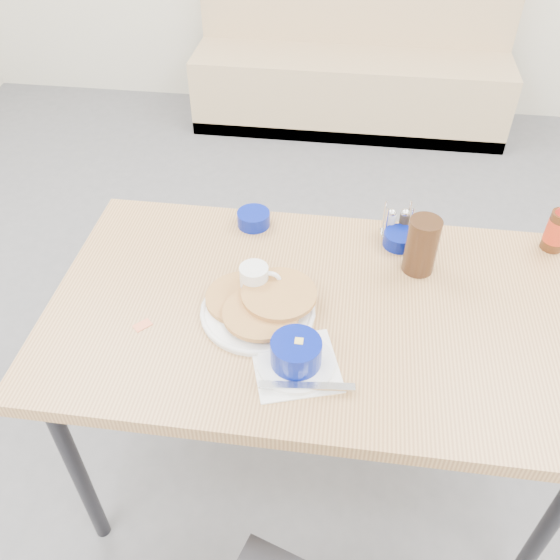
# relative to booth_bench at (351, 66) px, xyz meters

# --- Properties ---
(ground) EXTENTS (6.00, 6.00, 0.00)m
(ground) POSITION_rel_booth_bench_xyz_m (0.00, -2.78, -0.35)
(ground) COLOR slate
(ground) RESTS_ON ground
(booth_bench) EXTENTS (1.90, 0.56, 1.22)m
(booth_bench) POSITION_rel_booth_bench_xyz_m (0.00, 0.00, 0.00)
(booth_bench) COLOR tan
(booth_bench) RESTS_ON ground
(dining_table) EXTENTS (1.40, 0.80, 0.76)m
(dining_table) POSITION_rel_booth_bench_xyz_m (0.00, -2.53, 0.35)
(dining_table) COLOR tan
(dining_table) RESTS_ON ground
(pancake_plate) EXTENTS (0.29, 0.30, 0.05)m
(pancake_plate) POSITION_rel_booth_bench_xyz_m (-0.15, -2.57, 0.43)
(pancake_plate) COLOR white
(pancake_plate) RESTS_ON dining_table
(coffee_mug) EXTENTS (0.11, 0.08, 0.09)m
(coffee_mug) POSITION_rel_booth_bench_xyz_m (-0.17, -2.50, 0.45)
(coffee_mug) COLOR white
(coffee_mug) RESTS_ON dining_table
(grits_setting) EXTENTS (0.26, 0.24, 0.08)m
(grits_setting) POSITION_rel_booth_bench_xyz_m (-0.04, -2.73, 0.44)
(grits_setting) COLOR white
(grits_setting) RESTS_ON dining_table
(creamer_bowl) EXTENTS (0.10, 0.10, 0.04)m
(creamer_bowl) POSITION_rel_booth_bench_xyz_m (-0.23, -2.21, 0.43)
(creamer_bowl) COLOR navy
(creamer_bowl) RESTS_ON dining_table
(butter_bowl) EXTENTS (0.09, 0.09, 0.04)m
(butter_bowl) POSITION_rel_booth_bench_xyz_m (0.21, -2.25, 0.43)
(butter_bowl) COLOR navy
(butter_bowl) RESTS_ON dining_table
(amber_tumbler) EXTENTS (0.11, 0.11, 0.16)m
(amber_tumbler) POSITION_rel_booth_bench_xyz_m (0.26, -2.35, 0.49)
(amber_tumbler) COLOR #361F11
(amber_tumbler) RESTS_ON dining_table
(condiment_caddy) EXTENTS (0.09, 0.06, 0.10)m
(condiment_caddy) POSITION_rel_booth_bench_xyz_m (0.20, -2.19, 0.45)
(condiment_caddy) COLOR silver
(condiment_caddy) RESTS_ON dining_table
(syrup_bottle) EXTENTS (0.06, 0.06, 0.16)m
(syrup_bottle) POSITION_rel_booth_bench_xyz_m (0.64, -2.20, 0.48)
(syrup_bottle) COLOR #47230F
(syrup_bottle) RESTS_ON dining_table
(sugar_wrapper) EXTENTS (0.05, 0.05, 0.00)m
(sugar_wrapper) POSITION_rel_booth_bench_xyz_m (-0.43, -2.66, 0.41)
(sugar_wrapper) COLOR #FF7E54
(sugar_wrapper) RESTS_ON dining_table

